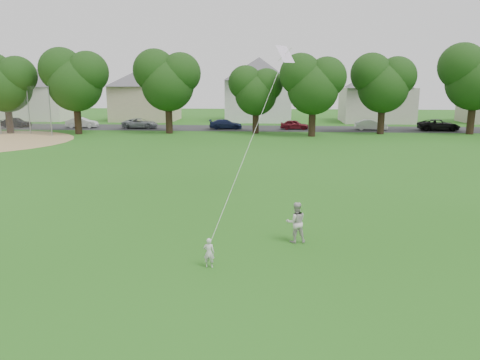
{
  "coord_description": "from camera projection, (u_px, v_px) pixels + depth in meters",
  "views": [
    {
      "loc": [
        2.31,
        -13.72,
        5.69
      ],
      "look_at": [
        1.13,
        2.0,
        2.3
      ],
      "focal_mm": 35.0,
      "sensor_mm": 36.0,
      "label": 1
    }
  ],
  "objects": [
    {
      "name": "kite",
      "position": [
        254.0,
        132.0,
        17.65
      ],
      "size": [
        1.7,
        4.67,
        10.57
      ],
      "color": "white",
      "rests_on": "ground"
    },
    {
      "name": "toddler",
      "position": [
        209.0,
        253.0,
        14.39
      ],
      "size": [
        0.35,
        0.23,
        0.94
      ],
      "primitive_type": "imported",
      "rotation": [
        0.0,
        0.0,
        3.12
      ],
      "color": "silver",
      "rests_on": "ground"
    },
    {
      "name": "older_boy",
      "position": [
        296.0,
        222.0,
        16.57
      ],
      "size": [
        0.81,
        0.68,
        1.47
      ],
      "primitive_type": "imported",
      "rotation": [
        0.0,
        0.0,
        3.33
      ],
      "color": "beige",
      "rests_on": "ground"
    },
    {
      "name": "tree_row",
      "position": [
        285.0,
        78.0,
        48.56
      ],
      "size": [
        81.68,
        8.82,
        9.71
      ],
      "color": "black",
      "rests_on": "ground"
    },
    {
      "name": "house_row",
      "position": [
        254.0,
        87.0,
        64.5
      ],
      "size": [
        77.3,
        14.23,
        10.23
      ],
      "color": "silver",
      "rests_on": "ground"
    },
    {
      "name": "ground",
      "position": [
        200.0,
        264.0,
        14.75
      ],
      "size": [
        160.0,
        160.0,
        0.0
      ],
      "primitive_type": "plane",
      "color": "#225814",
      "rests_on": "ground"
    },
    {
      "name": "parked_cars",
      "position": [
        275.0,
        124.0,
        54.42
      ],
      "size": [
        61.67,
        2.2,
        1.27
      ],
      "color": "black",
      "rests_on": "ground"
    },
    {
      "name": "street",
      "position": [
        256.0,
        128.0,
        55.69
      ],
      "size": [
        90.0,
        7.0,
        0.01
      ],
      "primitive_type": "cube",
      "color": "#2D2D30",
      "rests_on": "ground"
    }
  ]
}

